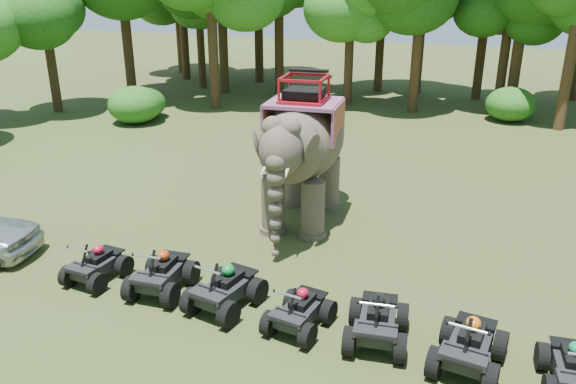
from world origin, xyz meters
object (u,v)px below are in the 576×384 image
at_px(atv_2, 225,283).
at_px(atv_3, 300,306).
at_px(atv_1, 161,268).
at_px(atv_0, 96,260).
at_px(atv_4, 378,315).
at_px(atv_6, 575,363).
at_px(atv_5, 470,339).
at_px(elephant, 303,149).

height_order(atv_2, atv_3, atv_2).
height_order(atv_1, atv_3, atv_1).
relative_size(atv_0, atv_3, 0.99).
bearing_deg(atv_4, atv_3, 177.33).
bearing_deg(atv_6, atv_3, 174.58).
xyz_separation_m(atv_2, atv_4, (3.56, 0.05, -0.01)).
bearing_deg(atv_6, atv_0, 173.83).
bearing_deg(atv_6, atv_5, 176.09).
relative_size(elephant, atv_4, 3.16).
bearing_deg(elephant, atv_0, -128.42).
distance_m(atv_0, atv_6, 10.90).
bearing_deg(atv_5, elephant, 141.14).
distance_m(atv_0, atv_3, 5.50).
height_order(atv_4, atv_5, atv_5).
bearing_deg(atv_2, atv_1, -173.35).
bearing_deg(atv_2, atv_5, 7.77).
bearing_deg(atv_0, atv_1, 7.42).
height_order(atv_3, atv_5, atv_5).
distance_m(atv_1, atv_3, 3.66).
bearing_deg(elephant, atv_3, -76.44).
xyz_separation_m(atv_1, atv_5, (7.19, -0.19, 0.01)).
relative_size(atv_2, atv_6, 1.14).
xyz_separation_m(elephant, atv_6, (7.42, -5.50, -1.74)).
bearing_deg(atv_3, atv_0, -173.08).
height_order(atv_2, atv_6, atv_2).
relative_size(atv_0, atv_6, 1.00).
relative_size(elephant, atv_3, 3.53).
bearing_deg(atv_1, atv_0, 179.46).
bearing_deg(atv_4, atv_5, -13.75).
height_order(elephant, atv_3, elephant).
distance_m(elephant, atv_4, 6.77).
bearing_deg(atv_3, atv_6, 8.40).
height_order(atv_4, atv_6, atv_4).
bearing_deg(atv_1, atv_6, -6.02).
distance_m(elephant, atv_1, 5.87).
relative_size(atv_1, atv_4, 0.99).
bearing_deg(atv_0, atv_6, 2.87).
xyz_separation_m(elephant, atv_0, (-3.47, -5.54, -1.74)).
xyz_separation_m(atv_4, atv_5, (1.86, -0.17, 0.01)).
relative_size(atv_0, atv_1, 0.89).
bearing_deg(atv_3, atv_5, 7.60).
xyz_separation_m(atv_0, atv_3, (5.50, -0.05, 0.01)).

